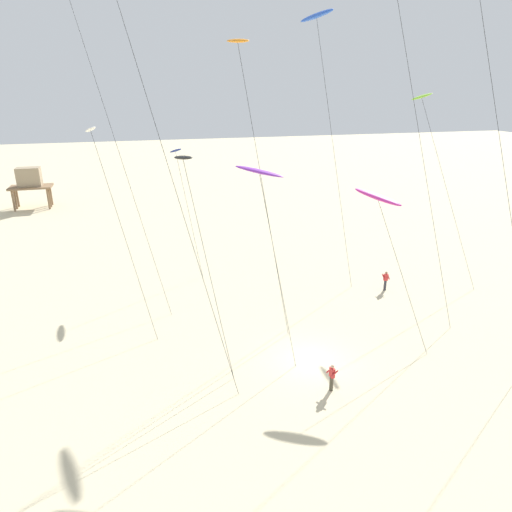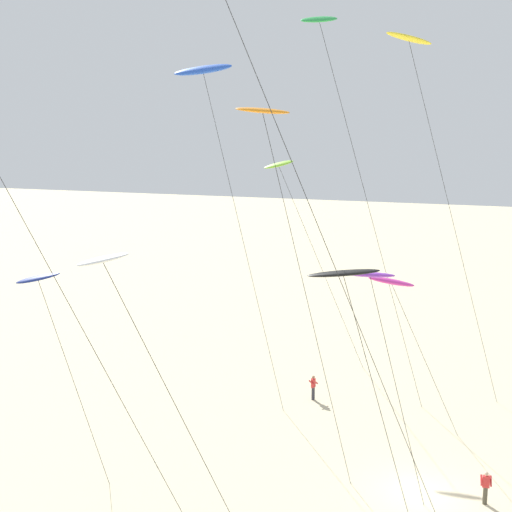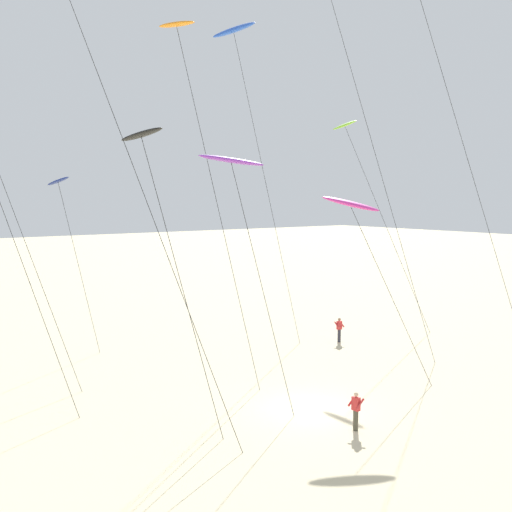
% 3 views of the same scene
% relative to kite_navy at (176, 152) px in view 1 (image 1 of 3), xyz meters
% --- Properties ---
extents(ground_plane, '(260.00, 260.00, 0.00)m').
position_rel_kite_navy_xyz_m(ground_plane, '(5.81, -17.55, -10.74)').
color(ground_plane, beige).
extents(kite_navy, '(2.15, 3.65, 11.26)m').
position_rel_kite_navy_xyz_m(kite_navy, '(0.00, 0.00, 0.00)').
color(kite_navy, navy).
rests_on(kite_navy, ground).
extents(kite_orange, '(3.10, 5.27, 18.89)m').
position_rel_kite_navy_xyz_m(kite_orange, '(3.20, -10.19, 7.64)').
color(kite_orange, orange).
rests_on(kite_orange, ground).
extents(kite_purple, '(3.02, 3.86, 11.85)m').
position_rel_kite_navy_xyz_m(kite_purple, '(3.14, -15.23, 0.68)').
color(kite_purple, purple).
rests_on(kite_purple, ground).
extents(kite_white, '(3.58, 6.03, 13.73)m').
position_rel_kite_navy_xyz_m(kite_white, '(-6.14, -7.50, 2.36)').
color(kite_white, white).
rests_on(kite_white, ground).
extents(kite_blue, '(3.64, 5.90, 21.67)m').
position_rel_kite_navy_xyz_m(kite_blue, '(10.86, -3.92, 10.22)').
color(kite_blue, blue).
rests_on(kite_blue, ground).
extents(kite_lime, '(3.98, 6.78, 15.70)m').
position_rel_kite_navy_xyz_m(kite_lime, '(19.73, -5.76, 4.23)').
color(kite_lime, '#8CD833').
rests_on(kite_lime, ground).
extents(kite_black, '(2.47, 4.62, 12.67)m').
position_rel_kite_navy_xyz_m(kite_black, '(-1.08, -14.95, 1.54)').
color(kite_black, black).
rests_on(kite_black, ground).
extents(kite_magenta, '(3.66, 5.25, 10.04)m').
position_rel_kite_navy_xyz_m(kite_magenta, '(10.96, -15.03, -1.29)').
color(kite_magenta, '#D8339E').
rests_on(kite_magenta, ground).
extents(kite_flyer_nearest, '(0.55, 0.57, 1.67)m').
position_rel_kite_navy_xyz_m(kite_flyer_nearest, '(5.81, -20.61, -9.84)').
color(kite_flyer_nearest, '#4C4738').
rests_on(kite_flyer_nearest, ground).
extents(kite_flyer_middle, '(0.59, 0.57, 1.67)m').
position_rel_kite_navy_xyz_m(kite_flyer_middle, '(15.74, -9.40, -9.84)').
color(kite_flyer_middle, '#33333D').
rests_on(kite_flyer_middle, ground).
extents(stilt_house, '(5.52, 3.25, 5.67)m').
position_rel_kite_navy_xyz_m(stilt_house, '(-17.43, 28.45, -6.83)').
color(stilt_house, '#846647').
rests_on(stilt_house, ground).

